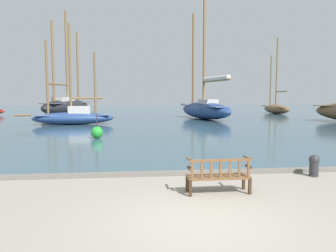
{
  "coord_description": "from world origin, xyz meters",
  "views": [
    {
      "loc": [
        -1.28,
        -6.21,
        2.47
      ],
      "look_at": [
        0.43,
        10.0,
        1.0
      ],
      "focal_mm": 35.0,
      "sensor_mm": 36.0,
      "label": 1
    }
  ],
  "objects_px": {
    "channel_buoy": "(97,132)",
    "sailboat_mid_port": "(205,108)",
    "park_bench": "(219,175)",
    "mooring_bollard": "(314,164)",
    "sailboat_nearest_port": "(74,116)",
    "sailboat_centre_channel": "(67,105)",
    "sailboat_outer_port": "(276,108)"
  },
  "relations": [
    {
      "from": "mooring_bollard",
      "to": "sailboat_outer_port",
      "type": "bearing_deg",
      "value": 67.46
    },
    {
      "from": "sailboat_mid_port",
      "to": "sailboat_nearest_port",
      "type": "relative_size",
      "value": 1.75
    },
    {
      "from": "sailboat_outer_port",
      "to": "mooring_bollard",
      "type": "bearing_deg",
      "value": -112.54
    },
    {
      "from": "sailboat_mid_port",
      "to": "sailboat_centre_channel",
      "type": "bearing_deg",
      "value": 151.48
    },
    {
      "from": "sailboat_centre_channel",
      "to": "mooring_bollard",
      "type": "bearing_deg",
      "value": -67.33
    },
    {
      "from": "sailboat_mid_port",
      "to": "mooring_bollard",
      "type": "distance_m",
      "value": 25.12
    },
    {
      "from": "mooring_bollard",
      "to": "sailboat_nearest_port",
      "type": "bearing_deg",
      "value": 118.95
    },
    {
      "from": "sailboat_centre_channel",
      "to": "mooring_bollard",
      "type": "distance_m",
      "value": 36.64
    },
    {
      "from": "channel_buoy",
      "to": "sailboat_centre_channel",
      "type": "bearing_deg",
      "value": 104.9
    },
    {
      "from": "sailboat_nearest_port",
      "to": "channel_buoy",
      "type": "relative_size",
      "value": 6.16
    },
    {
      "from": "sailboat_outer_port",
      "to": "mooring_bollard",
      "type": "xyz_separation_m",
      "value": [
        -14.39,
        -34.66,
        -0.51
      ]
    },
    {
      "from": "park_bench",
      "to": "mooring_bollard",
      "type": "distance_m",
      "value": 3.7
    },
    {
      "from": "sailboat_mid_port",
      "to": "channel_buoy",
      "type": "height_order",
      "value": "sailboat_mid_port"
    },
    {
      "from": "sailboat_centre_channel",
      "to": "sailboat_nearest_port",
      "type": "distance_m",
      "value": 14.92
    },
    {
      "from": "mooring_bollard",
      "to": "sailboat_centre_channel",
      "type": "bearing_deg",
      "value": 112.67
    },
    {
      "from": "sailboat_nearest_port",
      "to": "sailboat_mid_port",
      "type": "bearing_deg",
      "value": 24.24
    },
    {
      "from": "sailboat_nearest_port",
      "to": "mooring_bollard",
      "type": "distance_m",
      "value": 22.06
    },
    {
      "from": "sailboat_centre_channel",
      "to": "sailboat_nearest_port",
      "type": "relative_size",
      "value": 1.55
    },
    {
      "from": "channel_buoy",
      "to": "sailboat_mid_port",
      "type": "bearing_deg",
      "value": 58.09
    },
    {
      "from": "sailboat_nearest_port",
      "to": "park_bench",
      "type": "bearing_deg",
      "value": -70.69
    },
    {
      "from": "park_bench",
      "to": "sailboat_nearest_port",
      "type": "xyz_separation_m",
      "value": [
        -7.26,
        20.73,
        0.37
      ]
    },
    {
      "from": "sailboat_nearest_port",
      "to": "sailboat_outer_port",
      "type": "xyz_separation_m",
      "value": [
        25.06,
        15.37,
        0.04
      ]
    },
    {
      "from": "park_bench",
      "to": "sailboat_mid_port",
      "type": "xyz_separation_m",
      "value": [
        5.45,
        26.46,
        0.81
      ]
    },
    {
      "from": "park_bench",
      "to": "mooring_bollard",
      "type": "bearing_deg",
      "value": 22.88
    },
    {
      "from": "mooring_bollard",
      "to": "channel_buoy",
      "type": "relative_size",
      "value": 0.49
    },
    {
      "from": "park_bench",
      "to": "mooring_bollard",
      "type": "relative_size",
      "value": 2.4
    },
    {
      "from": "sailboat_centre_channel",
      "to": "mooring_bollard",
      "type": "xyz_separation_m",
      "value": [
        14.12,
        -33.8,
        -0.99
      ]
    },
    {
      "from": "sailboat_outer_port",
      "to": "channel_buoy",
      "type": "relative_size",
      "value": 7.65
    },
    {
      "from": "park_bench",
      "to": "sailboat_outer_port",
      "type": "height_order",
      "value": "sailboat_outer_port"
    },
    {
      "from": "sailboat_mid_port",
      "to": "sailboat_outer_port",
      "type": "distance_m",
      "value": 15.67
    },
    {
      "from": "park_bench",
      "to": "sailboat_centre_channel",
      "type": "xyz_separation_m",
      "value": [
        -10.71,
        35.24,
        0.9
      ]
    },
    {
      "from": "sailboat_mid_port",
      "to": "channel_buoy",
      "type": "relative_size",
      "value": 10.76
    }
  ]
}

